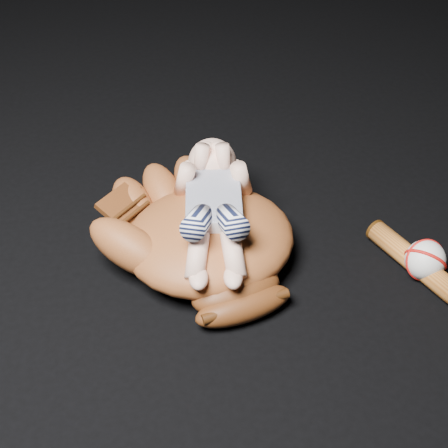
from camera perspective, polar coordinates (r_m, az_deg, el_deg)
name	(u,v)px	position (r m, az deg, el deg)	size (l,w,h in m)	color
baseball_glove	(209,233)	(1.25, -1.23, -0.72)	(0.39, 0.45, 0.14)	brown
newborn_baby	(214,207)	(1.23, -0.84, 1.42)	(0.16, 0.36, 0.14)	#EDB398
baseball	(425,260)	(1.30, 16.39, -2.90)	(0.07, 0.07, 0.07)	silver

